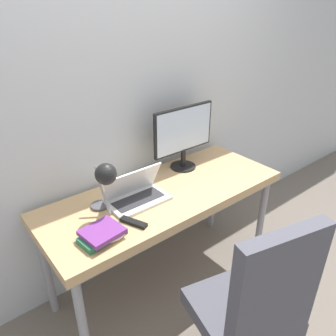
# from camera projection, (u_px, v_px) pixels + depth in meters

# --- Properties ---
(ground_plane) EXTENTS (12.00, 12.00, 0.00)m
(ground_plane) POSITION_uv_depth(u_px,v_px,m) (194.00, 307.00, 2.24)
(ground_plane) COLOR #70665B
(wall_back) EXTENTS (8.00, 0.05, 2.60)m
(wall_back) POSITION_uv_depth(u_px,v_px,m) (128.00, 98.00, 2.12)
(wall_back) COLOR silver
(wall_back) RESTS_ON ground_plane
(desk) EXTENTS (1.61, 0.63, 0.78)m
(desk) POSITION_uv_depth(u_px,v_px,m) (165.00, 200.00, 2.13)
(desk) COLOR tan
(desk) RESTS_ON ground_plane
(laptop) EXTENTS (0.37, 0.22, 0.21)m
(laptop) POSITION_uv_depth(u_px,v_px,m) (136.00, 194.00, 1.98)
(laptop) COLOR silver
(laptop) RESTS_ON desk
(monitor) EXTENTS (0.50, 0.19, 0.45)m
(monitor) POSITION_uv_depth(u_px,v_px,m) (184.00, 133.00, 2.28)
(monitor) COLOR black
(monitor) RESTS_ON desk
(desk_lamp) EXTENTS (0.12, 0.23, 0.33)m
(desk_lamp) POSITION_uv_depth(u_px,v_px,m) (105.00, 178.00, 1.76)
(desk_lamp) COLOR #4C4C51
(desk_lamp) RESTS_ON desk
(office_chair) EXTENTS (0.64, 0.62, 1.10)m
(office_chair) POSITION_uv_depth(u_px,v_px,m) (254.00, 306.00, 1.53)
(office_chair) COLOR black
(office_chair) RESTS_ON ground_plane
(book_stack) EXTENTS (0.25, 0.20, 0.06)m
(book_stack) POSITION_uv_depth(u_px,v_px,m) (102.00, 234.00, 1.67)
(book_stack) COLOR #286B47
(book_stack) RESTS_ON desk
(tv_remote) EXTENTS (0.10, 0.17, 0.02)m
(tv_remote) POSITION_uv_depth(u_px,v_px,m) (134.00, 222.00, 1.79)
(tv_remote) COLOR black
(tv_remote) RESTS_ON desk
(game_controller) EXTENTS (0.14, 0.10, 0.04)m
(game_controller) POSITION_uv_depth(u_px,v_px,m) (113.00, 235.00, 1.68)
(game_controller) COLOR white
(game_controller) RESTS_ON desk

